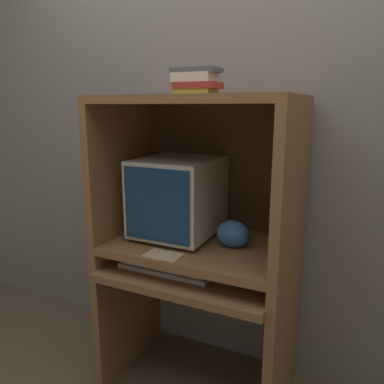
{
  "coord_description": "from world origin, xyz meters",
  "views": [
    {
      "loc": [
        0.7,
        -1.25,
        1.41
      ],
      "look_at": [
        -0.04,
        0.29,
        1.02
      ],
      "focal_mm": 35.0,
      "sensor_mm": 36.0,
      "label": 1
    }
  ],
  "objects_px": {
    "mouse": "(229,278)",
    "book_stack": "(196,82)",
    "keyboard": "(167,268)",
    "crt_monitor": "(178,196)",
    "snack_bag": "(233,234)"
  },
  "relations": [
    {
      "from": "crt_monitor",
      "to": "book_stack",
      "type": "xyz_separation_m",
      "value": [
        0.13,
        -0.07,
        0.53
      ]
    },
    {
      "from": "crt_monitor",
      "to": "mouse",
      "type": "height_order",
      "value": "crt_monitor"
    },
    {
      "from": "crt_monitor",
      "to": "book_stack",
      "type": "relative_size",
      "value": 2.15
    },
    {
      "from": "keyboard",
      "to": "mouse",
      "type": "height_order",
      "value": "mouse"
    },
    {
      "from": "book_stack",
      "to": "crt_monitor",
      "type": "bearing_deg",
      "value": 150.77
    },
    {
      "from": "mouse",
      "to": "crt_monitor",
      "type": "bearing_deg",
      "value": 154.0
    },
    {
      "from": "mouse",
      "to": "book_stack",
      "type": "xyz_separation_m",
      "value": [
        -0.2,
        0.09,
        0.83
      ]
    },
    {
      "from": "book_stack",
      "to": "keyboard",
      "type": "bearing_deg",
      "value": -131.17
    },
    {
      "from": "keyboard",
      "to": "mouse",
      "type": "xyz_separation_m",
      "value": [
        0.3,
        0.02,
        0.0
      ]
    },
    {
      "from": "keyboard",
      "to": "book_stack",
      "type": "relative_size",
      "value": 2.22
    },
    {
      "from": "mouse",
      "to": "keyboard",
      "type": "bearing_deg",
      "value": -176.14
    },
    {
      "from": "mouse",
      "to": "book_stack",
      "type": "relative_size",
      "value": 0.32
    },
    {
      "from": "mouse",
      "to": "snack_bag",
      "type": "distance_m",
      "value": 0.2
    },
    {
      "from": "crt_monitor",
      "to": "keyboard",
      "type": "xyz_separation_m",
      "value": [
        0.03,
        -0.18,
        -0.3
      ]
    },
    {
      "from": "keyboard",
      "to": "snack_bag",
      "type": "xyz_separation_m",
      "value": [
        0.27,
        0.14,
        0.16
      ]
    }
  ]
}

